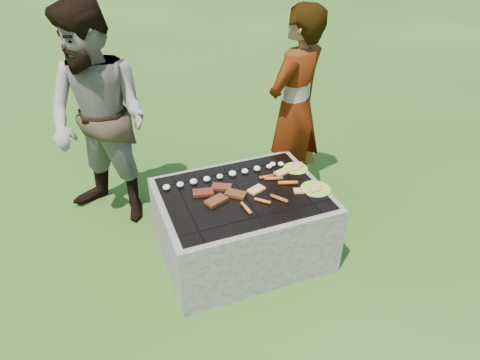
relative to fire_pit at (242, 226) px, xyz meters
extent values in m
plane|color=#1F4110|center=(0.00, 0.00, -0.28)|extent=(60.00, 60.00, 0.00)
cube|color=#A0978E|center=(0.00, 0.41, 0.02)|extent=(1.30, 0.18, 0.60)
cube|color=#A59D93|center=(0.00, -0.41, 0.02)|extent=(1.30, 0.18, 0.60)
cube|color=#A1998E|center=(-0.56, 0.00, 0.02)|extent=(0.18, 0.64, 0.60)
cube|color=gray|center=(0.56, 0.00, 0.02)|extent=(0.18, 0.64, 0.60)
cube|color=black|center=(0.00, 0.00, -0.04)|extent=(0.94, 0.64, 0.48)
sphere|color=#FF5914|center=(0.00, 0.00, 0.18)|extent=(0.10, 0.10, 0.10)
cube|color=black|center=(0.00, 0.00, 0.32)|extent=(1.20, 0.90, 0.01)
cylinder|color=black|center=(-0.45, 0.00, 0.33)|extent=(0.01, 0.88, 0.01)
cylinder|color=black|center=(0.00, 0.00, 0.33)|extent=(0.01, 0.88, 0.01)
cylinder|color=black|center=(0.45, 0.00, 0.33)|extent=(0.01, 0.88, 0.01)
cylinder|color=black|center=(0.00, -0.32, 0.33)|extent=(1.18, 0.01, 0.01)
cylinder|color=black|center=(0.00, 0.32, 0.33)|extent=(1.18, 0.01, 0.01)
ellipsoid|color=beige|center=(-0.54, 0.26, 0.35)|extent=(0.06, 0.06, 0.04)
ellipsoid|color=beige|center=(-0.43, 0.26, 0.35)|extent=(0.06, 0.06, 0.04)
ellipsoid|color=beige|center=(-0.32, 0.26, 0.35)|extent=(0.06, 0.06, 0.04)
ellipsoid|color=white|center=(-0.21, 0.26, 0.35)|extent=(0.06, 0.06, 0.04)
ellipsoid|color=beige|center=(-0.10, 0.26, 0.35)|extent=(0.05, 0.05, 0.04)
ellipsoid|color=#EDE3C9|center=(0.02, 0.26, 0.35)|extent=(0.06, 0.06, 0.04)
ellipsoid|color=#EFE5CB|center=(0.13, 0.26, 0.35)|extent=(0.06, 0.06, 0.04)
ellipsoid|color=silver|center=(0.24, 0.26, 0.35)|extent=(0.06, 0.06, 0.04)
ellipsoid|color=silver|center=(0.35, 0.26, 0.35)|extent=(0.05, 0.05, 0.03)
ellipsoid|color=white|center=(0.46, 0.26, 0.35)|extent=(0.05, 0.05, 0.03)
ellipsoid|color=white|center=(0.39, 0.28, 0.35)|extent=(0.05, 0.05, 0.03)
cube|color=maroon|center=(-0.29, 0.10, 0.34)|extent=(0.17, 0.12, 0.02)
cube|color=maroon|center=(-0.13, 0.12, 0.34)|extent=(0.18, 0.15, 0.02)
cube|color=brown|center=(-0.23, -0.04, 0.34)|extent=(0.19, 0.15, 0.02)
cube|color=brown|center=(-0.06, -0.01, 0.34)|extent=(0.18, 0.17, 0.02)
cylinder|color=red|center=(0.27, 0.13, 0.34)|extent=(0.13, 0.03, 0.02)
cylinder|color=#C14F1F|center=(0.31, 0.08, 0.34)|extent=(0.15, 0.08, 0.03)
cylinder|color=orange|center=(0.39, -0.02, 0.34)|extent=(0.16, 0.08, 0.03)
cylinder|color=orange|center=(0.10, -0.17, 0.34)|extent=(0.11, 0.11, 0.02)
cylinder|color=#C1491F|center=(0.23, -0.19, 0.34)|extent=(0.10, 0.14, 0.03)
cylinder|color=#F25527|center=(-0.05, -0.21, 0.34)|extent=(0.04, 0.15, 0.03)
cube|color=tan|center=(0.11, -0.01, 0.34)|extent=(0.15, 0.12, 0.02)
cube|color=#D2B86B|center=(0.43, -0.15, 0.34)|extent=(0.13, 0.10, 0.01)
cube|color=tan|center=(0.41, 0.15, 0.34)|extent=(0.14, 0.11, 0.02)
cylinder|color=yellow|center=(0.56, 0.18, 0.32)|extent=(0.26, 0.26, 0.01)
cube|color=#EFC47A|center=(0.54, 0.16, 0.34)|extent=(0.09, 0.06, 0.01)
cube|color=#E7AF76|center=(0.59, 0.20, 0.34)|extent=(0.10, 0.07, 0.02)
cylinder|color=gold|center=(0.56, -0.16, 0.33)|extent=(0.31, 0.31, 0.02)
cube|color=tan|center=(0.54, -0.18, 0.34)|extent=(0.09, 0.06, 0.01)
cube|color=#D2C16B|center=(0.59, -0.14, 0.34)|extent=(0.10, 0.08, 0.01)
imported|color=gray|center=(0.78, 0.66, 0.64)|extent=(0.80, 0.71, 1.85)
imported|color=gray|center=(-0.92, 0.94, 0.69)|extent=(1.19, 1.19, 1.94)
camera|label=1|loc=(-1.02, -2.55, 2.23)|focal=32.00mm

